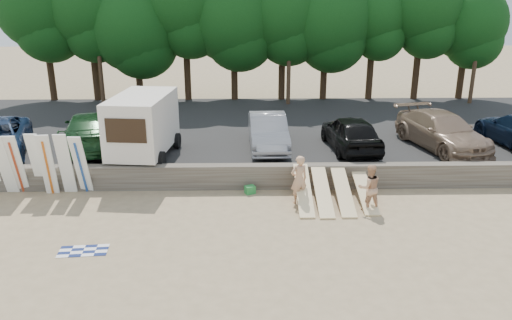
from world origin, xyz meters
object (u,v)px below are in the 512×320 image
Objects in this scene: beachgoer_a at (299,179)px; box_trailer at (143,123)px; beachgoer_b at (369,188)px; car_2 at (268,132)px; car_1 at (91,131)px; cooler at (250,190)px; car_3 at (351,133)px; car_4 at (442,131)px.

box_trailer is at bearing -49.30° from beachgoer_a.
box_trailer reaches higher than beachgoer_b.
box_trailer is 5.69m from car_2.
car_1 reaches higher than beachgoer_b.
car_1 reaches higher than cooler.
beachgoer_a is at bearing 139.83° from car_1.
cooler is (7.35, -4.02, -1.39)m from car_1.
car_3 is (12.01, -0.52, -0.03)m from car_1.
car_3 is at bearing -142.80° from beachgoer_a.
car_2 is at bearing 167.04° from car_1.
box_trailer is 5.73m from cooler.
box_trailer is 9.37m from car_3.
car_2 is at bearing -98.95° from beachgoer_a.
car_3 is 12.63× the size of cooler.
car_1 is 1.21× the size of car_2.
car_4 is at bearing -1.84° from cooler.
car_4 reaches higher than cooler.
car_1 is 8.23m from car_2.
car_4 reaches higher than beachgoer_b.
beachgoer_a is at bearing 52.76° from car_3.
car_1 is 3.32× the size of beachgoer_b.
box_trailer is 10.05m from beachgoer_b.
car_2 is at bearing 18.21° from box_trailer.
car_4 reaches higher than car_3.
car_1 is 3.11× the size of beachgoer_a.
car_1 reaches higher than car_4.
beachgoer_b is (2.50, -0.72, -0.06)m from beachgoer_a.
car_3 is at bearing -100.91° from beachgoer_b.
cooler is (-8.96, -3.70, -1.36)m from car_4.
beachgoer_b is 4.70m from cooler.
car_2 is (8.22, -0.17, -0.05)m from car_1.
car_3 is (3.79, -0.36, 0.03)m from car_2.
car_3 is 5.29m from beachgoer_a.
car_4 is 9.79m from cooler.
car_3 is 5.21m from beachgoer_b.
car_1 reaches higher than car_2.
car_4 is 3.01× the size of beachgoer_a.
car_2 is 12.66× the size of cooler.
beachgoer_a is at bearing -23.41° from beachgoer_b.
box_trailer is 3.12m from car_1.
car_1 reaches higher than beachgoer_a.
car_1 reaches higher than car_3.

